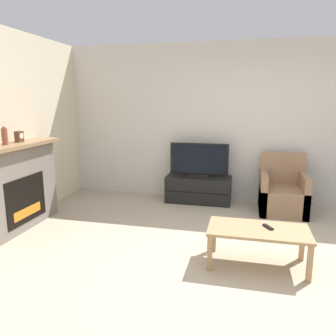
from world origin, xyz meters
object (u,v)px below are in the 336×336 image
object	(u,v)px
fireplace	(15,186)
mantel_vase_centre_left	(5,136)
tv_stand	(198,189)
coffee_table	(258,233)
armchair	(282,193)
remote	(268,227)
tv	(199,161)
mantel_clock	(19,137)

from	to	relation	value
fireplace	mantel_vase_centre_left	distance (m)	0.70
mantel_vase_centre_left	tv_stand	xyz separation A→B (m)	(2.23, 1.89, -1.07)
coffee_table	armchair	bearing A→B (deg)	77.06
mantel_vase_centre_left	tv_stand	size ratio (longest dim) A/B	0.21
tv_stand	armchair	bearing A→B (deg)	-7.78
remote	coffee_table	bearing A→B (deg)	173.88
fireplace	remote	size ratio (longest dim) A/B	10.39
mantel_vase_centre_left	remote	bearing A→B (deg)	-2.37
tv	remote	bearing A→B (deg)	-63.14
remote	mantel_vase_centre_left	bearing A→B (deg)	147.13
mantel_vase_centre_left	armchair	size ratio (longest dim) A/B	0.26
mantel_clock	tv	distance (m)	2.80
tv	armchair	world-z (taller)	tv
mantel_clock	tv_stand	distance (m)	2.94
mantel_clock	coffee_table	size ratio (longest dim) A/B	0.14
mantel_clock	remote	distance (m)	3.38
mantel_clock	tv_stand	size ratio (longest dim) A/B	0.14
fireplace	remote	xyz separation A→B (m)	(3.27, -0.25, -0.18)
mantel_vase_centre_left	mantel_clock	size ratio (longest dim) A/B	1.58
mantel_vase_centre_left	remote	xyz separation A→B (m)	(3.25, -0.13, -0.87)
mantel_clock	remote	bearing A→B (deg)	-7.13
mantel_clock	armchair	size ratio (longest dim) A/B	0.17
mantel_vase_centre_left	mantel_clock	bearing A→B (deg)	89.84
tv_stand	armchair	xyz separation A→B (m)	(1.36, -0.19, 0.07)
tv	armchair	bearing A→B (deg)	-7.69
fireplace	mantel_vase_centre_left	world-z (taller)	mantel_vase_centre_left
mantel_vase_centre_left	armchair	xyz separation A→B (m)	(3.59, 1.71, -1.00)
fireplace	mantel_vase_centre_left	size ratio (longest dim) A/B	6.57
tv_stand	mantel_clock	bearing A→B (deg)	-143.90
fireplace	mantel_clock	distance (m)	0.67
remote	mantel_clock	bearing A→B (deg)	142.37
armchair	remote	world-z (taller)	armchair
fireplace	armchair	size ratio (longest dim) A/B	1.71
armchair	tv_stand	bearing A→B (deg)	172.22
mantel_vase_centre_left	armchair	distance (m)	4.10
mantel_clock	tv	world-z (taller)	mantel_clock
armchair	remote	distance (m)	1.88
fireplace	armchair	xyz separation A→B (m)	(3.60, 1.59, -0.31)
fireplace	remote	distance (m)	3.28
tv	remote	size ratio (longest dim) A/B	6.64
tv_stand	coffee_table	distance (m)	2.28
fireplace	mantel_vase_centre_left	xyz separation A→B (m)	(0.02, -0.12, 0.69)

